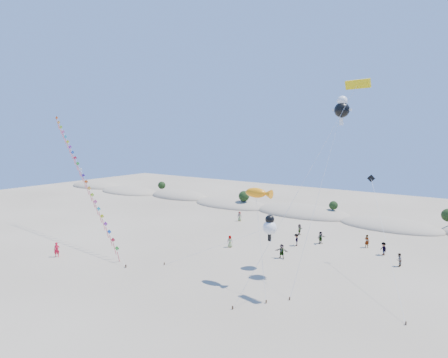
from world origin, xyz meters
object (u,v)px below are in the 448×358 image
at_px(kite_train, 82,174).
at_px(fish_kite, 258,193).
at_px(parafoil_kite, 355,88).
at_px(flyer_foreground, 57,250).

height_order(kite_train, fish_kite, kite_train).
relative_size(kite_train, parafoil_kite, 1.33).
bearing_deg(fish_kite, flyer_foreground, -163.24).
xyz_separation_m(kite_train, parafoil_kite, (37.18, 2.58, 9.75)).
bearing_deg(kite_train, flyer_foreground, -59.23).
distance_m(kite_train, flyer_foreground, 11.80).
distance_m(fish_kite, parafoil_kite, 13.32).
xyz_separation_m(fish_kite, flyer_foreground, (-24.49, -7.38, -8.40)).
relative_size(parafoil_kite, flyer_foreground, 10.84).
bearing_deg(fish_kite, kite_train, -179.08).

